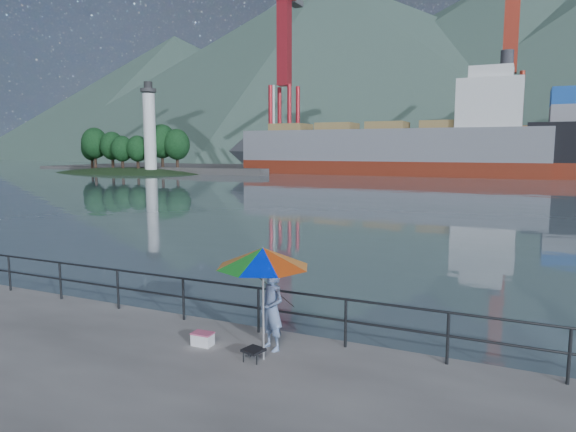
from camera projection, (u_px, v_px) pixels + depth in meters
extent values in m
cube|color=#4C6067|center=(489.00, 164.00, 128.06)|extent=(500.00, 280.00, 0.00)
cube|color=#514F4C|center=(536.00, 171.00, 90.60)|extent=(200.00, 40.00, 0.40)
cylinder|color=#2D3033|center=(149.00, 274.00, 12.41)|extent=(22.00, 0.05, 0.05)
cylinder|color=#2D3033|center=(150.00, 292.00, 12.47)|extent=(22.00, 0.05, 0.05)
cube|color=#2D3033|center=(150.00, 294.00, 12.47)|extent=(22.00, 0.06, 1.00)
cone|color=#385147|center=(176.00, 97.00, 236.55)|extent=(228.80, 228.80, 55.00)
cone|color=#385147|center=(326.00, 68.00, 215.21)|extent=(312.00, 312.00, 75.00)
cone|color=#385147|center=(507.00, 67.00, 191.13)|extent=(282.88, 282.88, 68.00)
ellipsoid|color=#263F1E|center=(128.00, 171.00, 89.65)|extent=(48.00, 26.40, 8.40)
cylinder|color=white|center=(150.00, 133.00, 85.40)|extent=(2.00, 2.00, 13.00)
cylinder|color=#2D2D2D|center=(148.00, 87.00, 84.42)|extent=(1.80, 1.80, 2.00)
cube|color=yellow|center=(538.00, 149.00, 89.19)|extent=(6.00, 2.40, 7.80)
cube|color=#194CA5|center=(537.00, 156.00, 92.06)|extent=(6.00, 2.40, 5.20)
cube|color=red|center=(537.00, 149.00, 94.59)|extent=(6.00, 2.40, 7.80)
imported|color=#184B95|center=(272.00, 310.00, 10.25)|extent=(0.71, 0.60, 1.64)
cylinder|color=white|center=(263.00, 309.00, 9.71)|extent=(0.04, 0.04, 2.00)
cone|color=#1C8A25|center=(263.00, 257.00, 9.58)|extent=(1.80, 1.80, 0.37)
cube|color=black|center=(254.00, 350.00, 9.76)|extent=(0.43, 0.43, 0.05)
cube|color=#2D3033|center=(254.00, 356.00, 9.77)|extent=(0.30, 0.30, 0.19)
cube|color=white|center=(203.00, 340.00, 10.54)|extent=(0.42, 0.29, 0.24)
cylinder|color=black|center=(274.00, 329.00, 11.49)|extent=(0.18, 1.76, 1.25)
cube|color=maroon|center=(385.00, 169.00, 83.09)|extent=(48.03, 8.31, 2.50)
cube|color=gray|center=(386.00, 145.00, 82.60)|extent=(48.03, 8.31, 5.00)
cube|color=silver|center=(490.00, 104.00, 75.44)|extent=(9.00, 6.98, 7.00)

